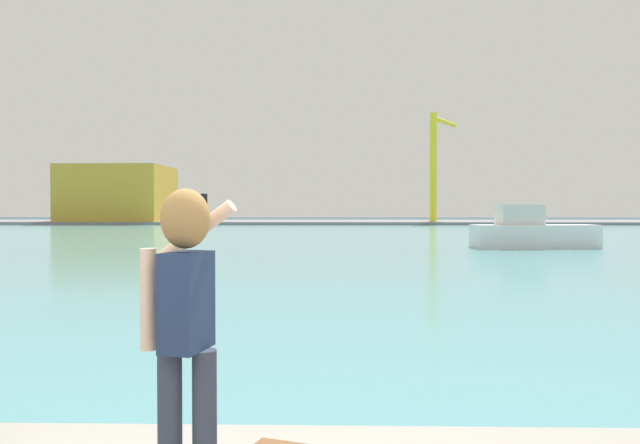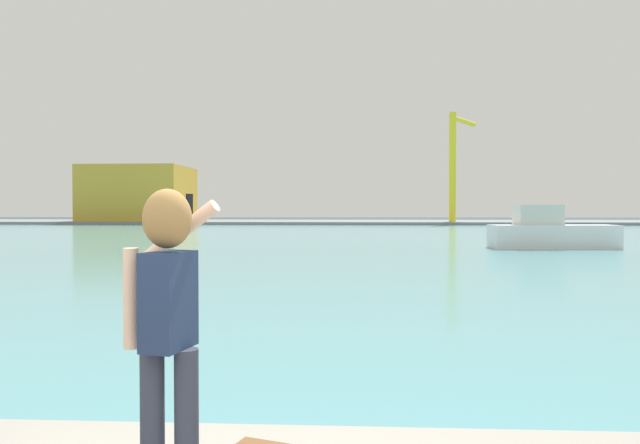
{
  "view_description": "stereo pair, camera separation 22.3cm",
  "coord_description": "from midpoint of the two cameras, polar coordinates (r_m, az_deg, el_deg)",
  "views": [
    {
      "loc": [
        0.7,
        -2.52,
        2.27
      ],
      "look_at": [
        0.54,
        4.23,
        2.12
      ],
      "focal_mm": 34.1,
      "sensor_mm": 36.0,
      "label": 1
    },
    {
      "loc": [
        0.92,
        -2.51,
        2.27
      ],
      "look_at": [
        0.54,
        4.23,
        2.12
      ],
      "focal_mm": 34.1,
      "sensor_mm": 36.0,
      "label": 2
    }
  ],
  "objects": [
    {
      "name": "boat_moored",
      "position": [
        36.93,
        19.08,
        -0.93
      ],
      "size": [
        7.14,
        2.51,
        2.48
      ],
      "rotation": [
        0.0,
        0.0,
        0.07
      ],
      "color": "white",
      "rests_on": "harbor_water"
    },
    {
      "name": "person_photographer",
      "position": [
        3.6,
        -14.28,
        -7.74
      ],
      "size": [
        0.53,
        0.57,
        1.74
      ],
      "rotation": [
        0.0,
        0.0,
        1.34
      ],
      "color": "#2D3342",
      "rests_on": "quay_promenade"
    },
    {
      "name": "ground_plane",
      "position": [
        52.57,
        0.46,
        -1.23
      ],
      "size": [
        220.0,
        220.0,
        0.0
      ],
      "primitive_type": "plane",
      "color": "#334751"
    },
    {
      "name": "warehouse_left",
      "position": [
        97.91,
        -18.45,
        2.54
      ],
      "size": [
        14.86,
        13.18,
        8.36
      ],
      "primitive_type": "cube",
      "color": "gold",
      "rests_on": "far_shore_dock"
    },
    {
      "name": "harbor_water",
      "position": [
        54.57,
        0.49,
        -1.13
      ],
      "size": [
        140.0,
        100.0,
        0.02
      ],
      "primitive_type": "cube",
      "color": "#599EA8",
      "rests_on": "ground_plane"
    },
    {
      "name": "far_shore_dock",
      "position": [
        94.54,
        0.85,
        -0.01
      ],
      "size": [
        140.0,
        20.0,
        0.42
      ],
      "primitive_type": "cube",
      "color": "gray",
      "rests_on": "ground_plane"
    },
    {
      "name": "port_crane",
      "position": [
        90.57,
        10.73,
        5.97
      ],
      "size": [
        5.22,
        8.01,
        15.73
      ],
      "color": "yellow",
      "rests_on": "far_shore_dock"
    }
  ]
}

